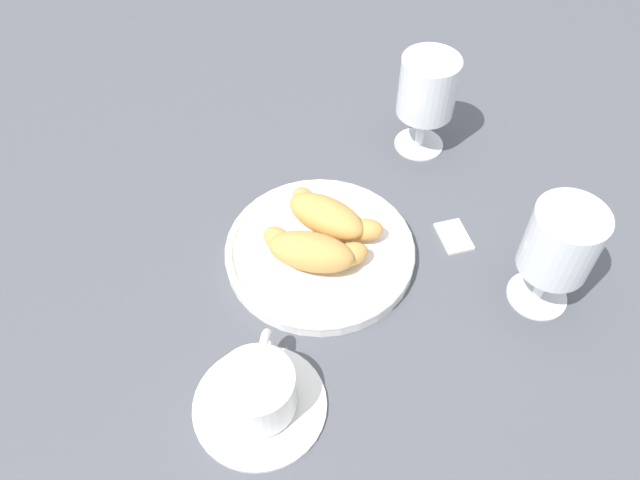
# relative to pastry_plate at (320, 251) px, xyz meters

# --- Properties ---
(ground_plane) EXTENTS (2.20, 2.20, 0.00)m
(ground_plane) POSITION_rel_pastry_plate_xyz_m (-0.01, 0.01, -0.01)
(ground_plane) COLOR #4C4F56
(pastry_plate) EXTENTS (0.23, 0.23, 0.02)m
(pastry_plate) POSITION_rel_pastry_plate_xyz_m (0.00, 0.00, 0.00)
(pastry_plate) COLOR white
(pastry_plate) RESTS_ON ground_plane
(croissant_large) EXTENTS (0.12, 0.10, 0.04)m
(croissant_large) POSITION_rel_pastry_plate_xyz_m (0.01, -0.02, 0.03)
(croissant_large) COLOR #D6994C
(croissant_large) RESTS_ON pastry_plate
(croissant_small) EXTENTS (0.13, 0.08, 0.04)m
(croissant_small) POSITION_rel_pastry_plate_xyz_m (-0.01, 0.03, 0.03)
(croissant_small) COLOR #D6994C
(croissant_small) RESTS_ON pastry_plate
(coffee_cup_near) EXTENTS (0.14, 0.14, 0.06)m
(coffee_cup_near) POSITION_rel_pastry_plate_xyz_m (0.09, -0.18, 0.02)
(coffee_cup_near) COLOR white
(coffee_cup_near) RESTS_ON ground_plane
(juice_glass_left) EXTENTS (0.08, 0.08, 0.14)m
(juice_glass_left) POSITION_rel_pastry_plate_xyz_m (0.22, 0.13, 0.09)
(juice_glass_left) COLOR white
(juice_glass_left) RESTS_ON ground_plane
(juice_glass_right) EXTENTS (0.08, 0.08, 0.14)m
(juice_glass_right) POSITION_rel_pastry_plate_xyz_m (-0.04, 0.24, 0.08)
(juice_glass_right) COLOR white
(juice_glass_right) RESTS_ON ground_plane
(sugar_packet) EXTENTS (0.06, 0.05, 0.01)m
(sugar_packet) POSITION_rel_pastry_plate_xyz_m (0.10, 0.14, -0.01)
(sugar_packet) COLOR white
(sugar_packet) RESTS_ON ground_plane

